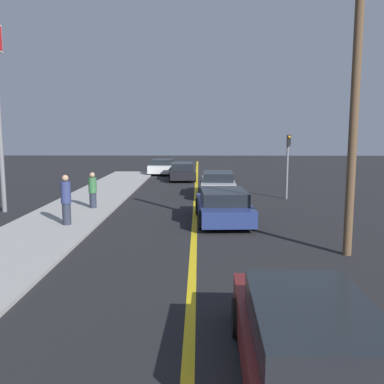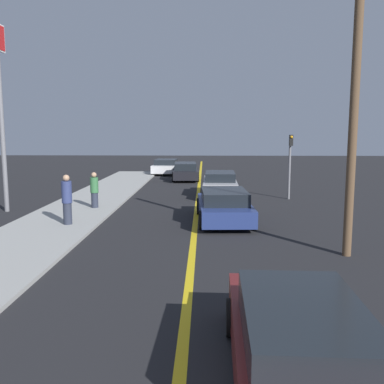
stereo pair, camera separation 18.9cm
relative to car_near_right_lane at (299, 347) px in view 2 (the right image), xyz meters
name	(u,v)px [view 2 (the right image)]	position (x,y,z in m)	size (l,w,h in m)	color
road_center_line	(197,206)	(-1.60, 14.27, -0.63)	(0.20, 60.00, 0.01)	gold
sidewalk_left	(81,208)	(-6.82, 13.40, -0.58)	(3.32, 34.25, 0.10)	#9E9E99
car_near_right_lane	(299,347)	(0.00, 0.00, 0.00)	(1.96, 4.78, 1.31)	maroon
car_ahead_center	(224,206)	(-0.50, 10.92, -0.02)	(2.17, 4.64, 1.25)	navy
car_far_distant	(220,184)	(-0.43, 17.49, 0.01)	(1.95, 4.51, 1.32)	#9E9EA3
car_parked_left_lot	(185,171)	(-2.63, 25.32, -0.03)	(2.02, 4.87, 1.24)	black
car_oncoming_far	(166,167)	(-4.38, 29.31, -0.03)	(2.18, 3.94, 1.22)	silver
pedestrian_mid_group	(67,200)	(-6.24, 9.78, 0.38)	(0.37, 0.37, 1.82)	#282D3D
pedestrian_far_standing	(94,190)	(-6.13, 13.23, 0.25)	(0.36, 0.36, 1.58)	#282D3D
traffic_light	(290,159)	(3.08, 16.50, 1.43)	(0.18, 0.40, 3.29)	slate
utility_pole	(353,120)	(2.74, 6.43, 3.13)	(0.24, 0.24, 7.52)	brown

